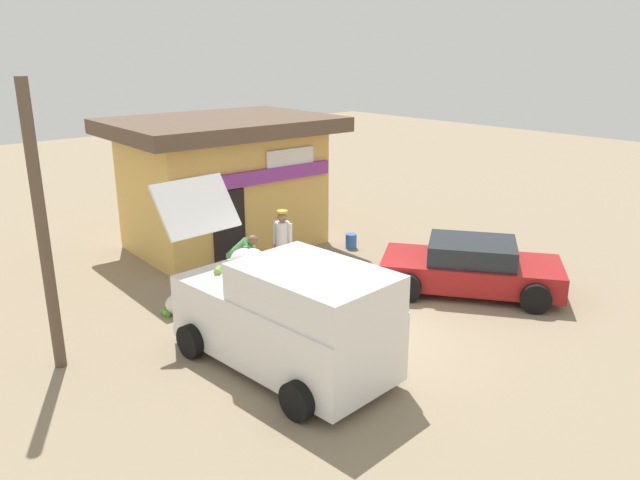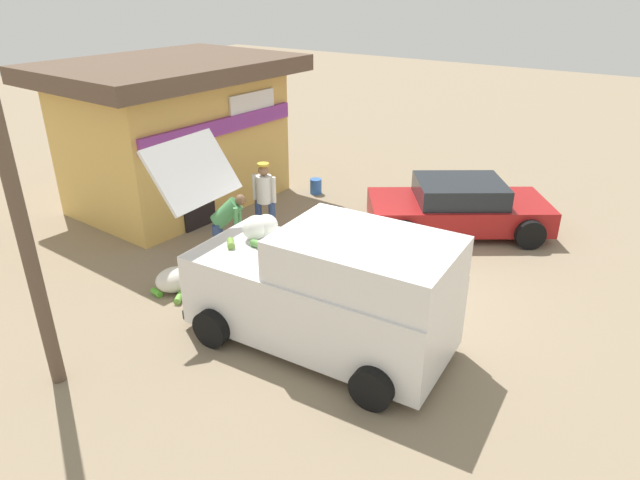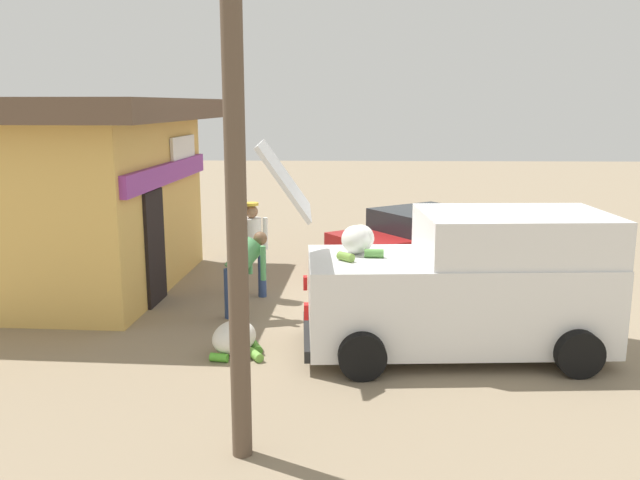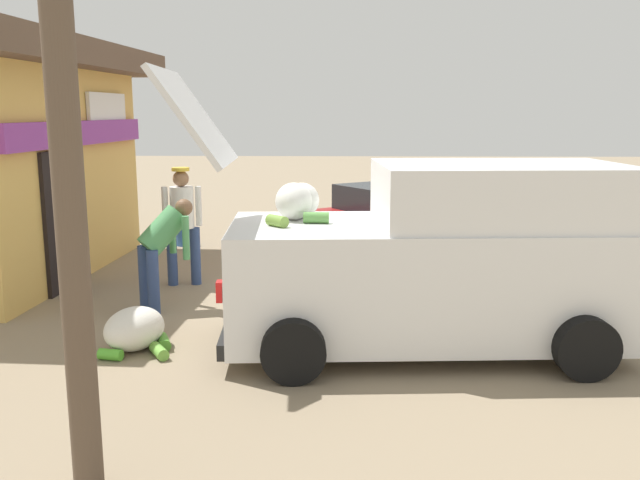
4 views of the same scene
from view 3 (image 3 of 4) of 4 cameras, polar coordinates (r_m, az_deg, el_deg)
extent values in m
plane|color=gray|center=(11.63, 7.96, -5.82)|extent=(60.00, 60.00, 0.00)
cube|color=#E0B259|center=(13.25, -19.73, 2.79)|extent=(4.96, 3.49, 3.17)
cube|color=purple|center=(12.57, -12.86, 5.65)|extent=(4.57, 0.34, 0.36)
cube|color=black|center=(11.95, -13.96, -0.62)|extent=(0.90, 0.10, 2.00)
cube|color=white|center=(13.56, -11.67, 7.46)|extent=(1.50, 0.13, 0.60)
cube|color=brown|center=(13.11, -20.27, 10.48)|extent=(5.99, 4.51, 0.39)
cube|color=white|center=(9.57, 11.53, -4.97)|extent=(2.03, 4.21, 1.20)
cube|color=white|center=(9.57, 16.31, 0.43)|extent=(1.87, 2.65, 0.63)
cube|color=black|center=(10.02, 22.98, 0.27)|extent=(1.52, 0.17, 0.48)
cube|color=white|center=(8.98, -3.07, 5.27)|extent=(1.65, 0.81, 0.98)
ellipsoid|color=silver|center=(9.59, 3.52, 0.17)|extent=(0.46, 0.39, 0.39)
ellipsoid|color=silver|center=(9.43, 3.07, 0.04)|extent=(0.49, 0.40, 0.40)
cylinder|color=#589543|center=(9.23, 4.66, -1.14)|extent=(0.14, 0.28, 0.12)
cylinder|color=olive|center=(9.01, 2.22, -1.45)|extent=(0.26, 0.25, 0.12)
cube|color=black|center=(9.48, -1.15, -8.19)|extent=(1.70, 0.18, 0.16)
cube|color=red|center=(8.64, -1.19, -6.14)|extent=(0.14, 0.07, 0.20)
cube|color=red|center=(9.97, -1.27, -3.69)|extent=(0.14, 0.07, 0.20)
cylinder|color=black|center=(9.28, 21.33, -9.08)|extent=(0.26, 0.63, 0.62)
cylinder|color=black|center=(10.97, 17.45, -5.63)|extent=(0.26, 0.63, 0.62)
cylinder|color=black|center=(8.60, 3.64, -9.92)|extent=(0.26, 0.63, 0.62)
cylinder|color=black|center=(10.40, 2.66, -6.03)|extent=(0.26, 0.63, 0.62)
cube|color=maroon|center=(14.82, 8.70, -0.19)|extent=(3.72, 4.28, 0.57)
cube|color=#1E2328|center=(14.73, 8.76, 1.77)|extent=(2.37, 2.46, 0.45)
cylinder|color=black|center=(14.76, 2.28, -0.67)|extent=(0.55, 0.65, 0.64)
cylinder|color=black|center=(13.29, 7.03, -2.14)|extent=(0.55, 0.65, 0.64)
cylinder|color=black|center=(16.44, 10.01, 0.43)|extent=(0.55, 0.65, 0.64)
cylinder|color=black|center=(15.13, 14.92, -0.75)|extent=(0.55, 0.65, 0.64)
cylinder|color=navy|center=(12.13, -4.98, -2.91)|extent=(0.15, 0.15, 0.86)
cylinder|color=navy|center=(12.12, -6.59, -2.96)|extent=(0.15, 0.15, 0.86)
cylinder|color=silver|center=(11.96, -5.86, 0.46)|extent=(0.39, 0.39, 0.61)
sphere|color=#8C6647|center=(11.89, -5.90, 2.44)|extent=(0.23, 0.23, 0.23)
cylinder|color=gold|center=(11.87, -5.91, 3.09)|extent=(0.26, 0.26, 0.05)
cylinder|color=silver|center=(11.97, -4.71, 0.56)|extent=(0.09, 0.09, 0.58)
cylinder|color=silver|center=(11.95, -7.01, 0.50)|extent=(0.09, 0.09, 0.58)
cylinder|color=navy|center=(11.00, -7.83, -4.58)|extent=(0.15, 0.15, 0.83)
cylinder|color=navy|center=(10.70, -7.06, -5.01)|extent=(0.15, 0.15, 0.83)
cylinder|color=#4C9959|center=(10.78, -6.51, -1.48)|extent=(0.65, 0.74, 0.65)
sphere|color=brown|center=(10.85, -5.15, 0.14)|extent=(0.22, 0.22, 0.22)
cylinder|color=#4C9959|center=(11.10, -6.06, -1.50)|extent=(0.09, 0.09, 0.56)
cylinder|color=#4C9959|center=(10.69, -4.90, -2.00)|extent=(0.09, 0.09, 0.56)
ellipsoid|color=silver|center=(9.53, -7.37, -8.28)|extent=(0.89, 0.82, 0.47)
cylinder|color=#509A30|center=(9.60, -5.55, -9.15)|extent=(0.34, 0.24, 0.13)
cylinder|color=#54B631|center=(9.32, -8.65, -9.94)|extent=(0.16, 0.26, 0.12)
cylinder|color=green|center=(9.75, -8.08, -8.99)|extent=(0.32, 0.27, 0.10)
cylinder|color=#6DB241|center=(9.35, -5.60, -9.78)|extent=(0.33, 0.27, 0.12)
cylinder|color=blue|center=(15.13, -6.90, -0.90)|extent=(0.31, 0.31, 0.40)
cylinder|color=brown|center=(6.25, -7.19, 2.48)|extent=(0.20, 0.20, 4.96)
camera|label=1|loc=(10.02, 76.81, 14.16)|focal=34.81mm
camera|label=2|loc=(6.77, 69.81, 20.45)|focal=31.57mm
camera|label=4|loc=(2.29, 20.51, -13.18)|focal=37.83mm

